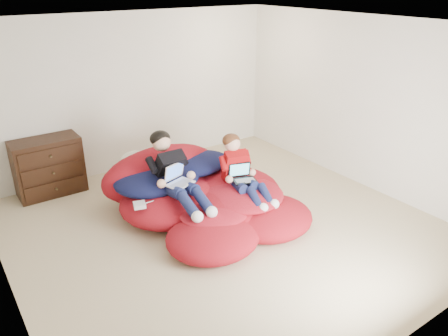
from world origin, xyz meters
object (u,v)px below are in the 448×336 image
(younger_boy, at_px, (241,169))
(beanbag_pile, at_px, (202,196))
(laptop_white, at_px, (178,178))
(laptop_black, at_px, (242,176))
(older_boy, at_px, (174,170))
(dresser, at_px, (49,167))

(younger_boy, bearing_deg, beanbag_pile, 148.21)
(laptop_white, height_order, laptop_black, laptop_white)
(beanbag_pile, height_order, laptop_white, laptop_white)
(laptop_white, bearing_deg, older_boy, 90.00)
(older_boy, height_order, laptop_black, older_boy)
(dresser, height_order, beanbag_pile, dresser)
(dresser, bearing_deg, beanbag_pile, -50.10)
(younger_boy, xyz_separation_m, laptop_black, (0.00, -0.03, -0.09))
(older_boy, relative_size, laptop_white, 3.25)
(dresser, bearing_deg, younger_boy, -46.80)
(younger_boy, bearing_deg, laptop_white, 163.36)
(laptop_black, bearing_deg, younger_boy, 90.00)
(younger_boy, height_order, laptop_black, younger_boy)
(laptop_black, bearing_deg, laptop_white, 161.29)
(dresser, height_order, older_boy, older_boy)
(older_boy, distance_m, laptop_white, 0.12)
(beanbag_pile, relative_size, laptop_black, 6.86)
(older_boy, relative_size, younger_boy, 1.27)
(beanbag_pile, height_order, older_boy, older_boy)
(dresser, bearing_deg, laptop_black, -47.24)
(older_boy, bearing_deg, laptop_black, -24.79)
(beanbag_pile, xyz_separation_m, older_boy, (-0.37, 0.07, 0.45))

